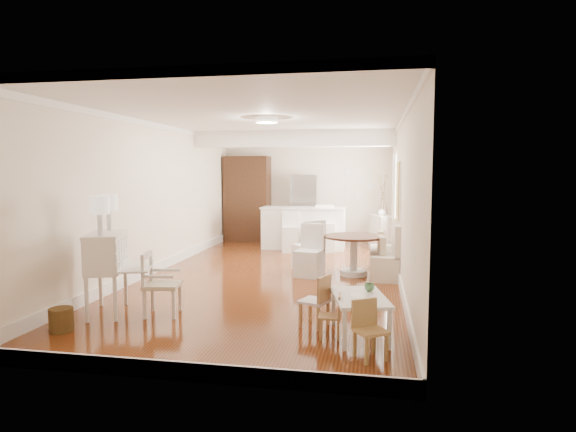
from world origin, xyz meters
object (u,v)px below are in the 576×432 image
(kids_table, at_px, (359,316))
(bar_stool_right, at_px, (325,229))
(gustavian_armchair, at_px, (162,284))
(kids_chair_b, at_px, (314,300))
(secretary_bureau, at_px, (107,273))
(slip_chair_far, at_px, (308,245))
(wicker_basket, at_px, (61,320))
(bar_stool_left, at_px, (290,232))
(pantry_cabinet, at_px, (247,199))
(dining_table, at_px, (354,255))
(sideboard, at_px, (382,232))
(kids_chair_c, at_px, (371,330))
(breakfast_counter, at_px, (303,228))
(kids_chair_a, at_px, (330,316))
(slip_chair_near, at_px, (309,250))
(fridge, at_px, (317,209))

(kids_table, relative_size, bar_stool_right, 0.87)
(gustavian_armchair, bearing_deg, kids_chair_b, -103.58)
(secretary_bureau, xyz_separation_m, slip_chair_far, (2.26, 3.29, -0.06))
(wicker_basket, relative_size, bar_stool_left, 0.29)
(bar_stool_left, bearing_deg, pantry_cabinet, 122.30)
(kids_chair_b, bearing_deg, dining_table, -165.13)
(pantry_cabinet, distance_m, sideboard, 3.75)
(slip_chair_far, bearing_deg, kids_chair_c, 62.86)
(gustavian_armchair, bearing_deg, kids_chair_c, -121.14)
(secretary_bureau, xyz_separation_m, bar_stool_left, (1.56, 5.25, -0.07))
(wicker_basket, distance_m, slip_chair_far, 4.73)
(secretary_bureau, bearing_deg, kids_chair_c, -35.09)
(secretary_bureau, bearing_deg, kids_table, -24.80)
(kids_chair_b, relative_size, breakfast_counter, 0.32)
(kids_chair_a, bearing_deg, kids_chair_c, 36.55)
(gustavian_armchair, distance_m, bar_stool_right, 5.66)
(wicker_basket, bearing_deg, gustavian_armchair, 42.51)
(kids_table, distance_m, pantry_cabinet, 7.94)
(breakfast_counter, bearing_deg, slip_chair_far, -79.48)
(kids_chair_b, distance_m, breakfast_counter, 5.93)
(dining_table, relative_size, slip_chair_far, 1.10)
(kids_chair_c, distance_m, slip_chair_near, 3.90)
(breakfast_counter, bearing_deg, kids_table, -75.74)
(dining_table, bearing_deg, slip_chair_far, 160.49)
(kids_chair_b, height_order, fridge, fridge)
(kids_chair_c, relative_size, sideboard, 0.70)
(kids_chair_a, height_order, kids_chair_c, kids_chair_c)
(breakfast_counter, xyz_separation_m, sideboard, (1.90, 0.33, -0.10))
(wicker_basket, xyz_separation_m, sideboard, (3.85, 6.89, 0.28))
(kids_chair_c, height_order, pantry_cabinet, pantry_cabinet)
(breakfast_counter, xyz_separation_m, pantry_cabinet, (-1.70, 1.08, 0.63))
(slip_chair_near, height_order, bar_stool_left, bar_stool_left)
(wicker_basket, bearing_deg, kids_chair_a, 6.15)
(bar_stool_right, height_order, pantry_cabinet, pantry_cabinet)
(wicker_basket, height_order, kids_chair_c, kids_chair_c)
(bar_stool_left, bearing_deg, gustavian_armchair, -108.66)
(gustavian_armchair, xyz_separation_m, slip_chair_near, (1.59, 2.68, 0.05))
(gustavian_armchair, bearing_deg, wicker_basket, 122.35)
(slip_chair_near, bearing_deg, pantry_cabinet, 130.80)
(gustavian_armchair, relative_size, wicker_basket, 3.00)
(kids_chair_c, distance_m, dining_table, 3.97)
(bar_stool_left, bearing_deg, bar_stool_right, 6.54)
(secretary_bureau, height_order, bar_stool_left, secretary_bureau)
(secretary_bureau, distance_m, slip_chair_near, 3.62)
(kids_chair_a, distance_m, bar_stool_right, 5.96)
(bar_stool_right, height_order, sideboard, bar_stool_right)
(kids_chair_a, bearing_deg, kids_chair_b, -152.20)
(kids_table, height_order, pantry_cabinet, pantry_cabinet)
(gustavian_armchair, height_order, bar_stool_right, bar_stool_right)
(gustavian_armchair, bearing_deg, slip_chair_far, -35.17)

